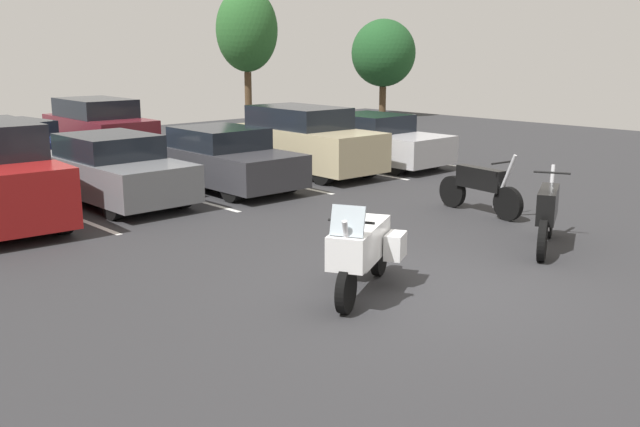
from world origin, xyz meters
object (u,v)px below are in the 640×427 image
(motorcycle_third, at_px, (547,213))
(car_far_maroon, at_px, (99,128))
(car_charcoal, at_px, (222,159))
(car_champagne, at_px, (305,141))
(car_far_navy, at_px, (18,144))
(motorcycle_second, at_px, (480,187))
(car_grey, at_px, (112,170))
(car_silver, at_px, (374,141))
(motorcycle_touring, at_px, (362,248))

(motorcycle_third, xyz_separation_m, car_far_maroon, (-0.56, 15.27, 0.27))
(car_charcoal, bearing_deg, car_champagne, 3.99)
(car_far_navy, distance_m, car_far_maroon, 2.79)
(motorcycle_second, height_order, car_grey, car_grey)
(car_grey, distance_m, car_champagne, 5.66)
(car_champagne, bearing_deg, motorcycle_third, -103.64)
(motorcycle_third, height_order, car_far_navy, car_far_navy)
(car_champagne, bearing_deg, car_grey, 179.90)
(motorcycle_second, distance_m, motorcycle_third, 2.68)
(car_grey, relative_size, car_silver, 0.96)
(motorcycle_second, bearing_deg, car_grey, 129.08)
(motorcycle_second, distance_m, car_champagne, 6.18)
(car_charcoal, distance_m, car_silver, 5.27)
(car_silver, bearing_deg, car_far_maroon, 124.76)
(car_champagne, height_order, car_far_maroon, same)
(car_far_navy, bearing_deg, car_champagne, -49.68)
(motorcycle_third, height_order, car_champagne, car_champagne)
(car_champagne, bearing_deg, car_silver, -8.31)
(car_silver, xyz_separation_m, car_far_maroon, (-4.98, 7.18, 0.18))
(motorcycle_second, xyz_separation_m, car_far_navy, (-4.67, 12.43, 0.10))
(motorcycle_second, relative_size, car_silver, 0.48)
(motorcycle_touring, distance_m, car_far_navy, 14.23)
(car_grey, bearing_deg, car_charcoal, -4.37)
(motorcycle_second, xyz_separation_m, car_grey, (-4.99, 6.15, 0.18))
(motorcycle_second, xyz_separation_m, car_charcoal, (-2.23, 5.93, 0.16))
(motorcycle_touring, bearing_deg, car_far_navy, 87.19)
(car_silver, bearing_deg, car_champagne, 171.69)
(car_grey, distance_m, car_far_maroon, 7.48)
(car_far_maroon, bearing_deg, car_far_navy, -168.72)
(motorcycle_touring, distance_m, car_far_maroon, 15.15)
(motorcycle_touring, bearing_deg, car_grey, 87.24)
(motorcycle_third, xyz_separation_m, car_silver, (4.42, 8.08, 0.09))
(motorcycle_touring, distance_m, car_grey, 7.94)
(car_silver, bearing_deg, motorcycle_second, -117.71)
(motorcycle_second, bearing_deg, car_charcoal, 110.60)
(car_silver, bearing_deg, car_charcoal, 178.42)
(motorcycle_second, height_order, car_charcoal, car_charcoal)
(car_far_navy, bearing_deg, car_far_maroon, 11.28)
(car_grey, xyz_separation_m, car_silver, (8.03, -0.36, -0.02))
(motorcycle_touring, relative_size, car_champagne, 0.45)
(motorcycle_touring, bearing_deg, motorcycle_third, -7.27)
(car_charcoal, relative_size, car_far_maroon, 0.99)
(car_grey, xyz_separation_m, car_far_navy, (0.32, 6.28, -0.07))
(motorcycle_second, distance_m, car_far_navy, 13.28)
(motorcycle_third, distance_m, car_silver, 9.22)
(motorcycle_second, distance_m, car_grey, 7.92)
(motorcycle_second, xyz_separation_m, motorcycle_third, (-1.38, -2.30, 0.06))
(motorcycle_touring, relative_size, motorcycle_third, 1.01)
(car_silver, bearing_deg, motorcycle_third, -118.69)
(car_far_maroon, bearing_deg, car_grey, -114.07)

